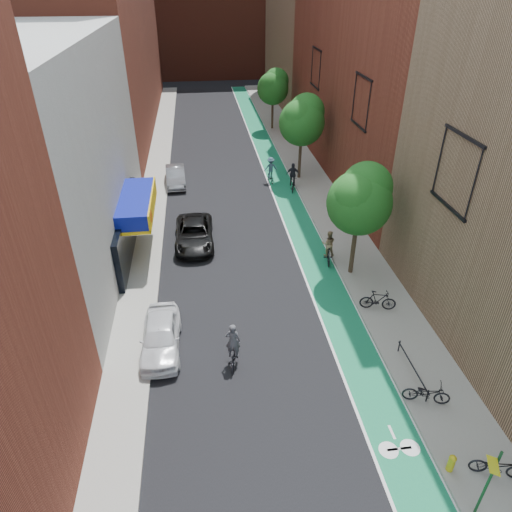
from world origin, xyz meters
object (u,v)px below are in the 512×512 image
object	(u,v)px
parked_car_black	(194,234)
fire_hydrant	(451,462)
parked_car_white	(161,336)
cyclist_lane_far	(271,171)
cyclist_lane_near	(328,249)
cyclist_lane_mid	(293,179)
parked_car_silver	(176,176)
cyclist_lead	(233,351)

from	to	relation	value
parked_car_black	fire_hydrant	bearing A→B (deg)	-62.70
parked_car_white	cyclist_lane_far	xyz separation A→B (m)	(7.80, 18.44, 0.21)
cyclist_lane_near	cyclist_lane_mid	xyz separation A→B (m)	(-0.02, 10.40, 0.05)
cyclist_lane_far	parked_car_silver	bearing A→B (deg)	-10.91
parked_car_silver	cyclist_lane_near	size ratio (longest dim) A/B	2.14
parked_car_white	cyclist_lane_mid	bearing A→B (deg)	61.34
parked_car_black	cyclist_lane_near	size ratio (longest dim) A/B	2.56
cyclist_lane_near	cyclist_lane_mid	size ratio (longest dim) A/B	0.91
cyclist_lane_near	fire_hydrant	bearing A→B (deg)	102.05
parked_car_black	cyclist_lane_far	distance (m)	11.12
parked_car_silver	cyclist_lane_far	xyz separation A→B (m)	(7.56, -0.44, 0.25)
parked_car_white	fire_hydrant	world-z (taller)	parked_car_white
parked_car_silver	cyclist_lane_near	bearing A→B (deg)	-57.64
parked_car_black	parked_car_white	bearing A→B (deg)	-99.21
cyclist_lane_near	fire_hydrant	xyz separation A→B (m)	(0.63, -13.53, -0.27)
cyclist_lane_near	cyclist_lane_far	size ratio (longest dim) A/B	0.96
parked_car_silver	cyclist_lead	distance (m)	20.41
cyclist_lane_near	cyclist_lane_mid	bearing A→B (deg)	-80.51
parked_car_black	parked_car_silver	bearing A→B (deg)	98.63
parked_car_silver	cyclist_lane_near	world-z (taller)	cyclist_lane_near
cyclist_lead	cyclist_lane_mid	distance (m)	18.95
parked_car_white	parked_car_silver	xyz separation A→B (m)	(0.24, 18.88, -0.03)
parked_car_silver	cyclist_lane_far	distance (m)	7.57
parked_car_silver	cyclist_lead	bearing A→B (deg)	-84.99
cyclist_lead	cyclist_lane_far	distance (m)	20.32
parked_car_black	parked_car_silver	world-z (taller)	parked_car_black
cyclist_lane_near	cyclist_lane_mid	distance (m)	10.40
cyclist_lane_near	cyclist_lane_mid	world-z (taller)	cyclist_lane_mid
parked_car_black	cyclist_lead	xyz separation A→B (m)	(1.52, -10.53, 0.03)
cyclist_lane_mid	fire_hydrant	distance (m)	23.94
cyclist_lane_mid	cyclist_lane_far	size ratio (longest dim) A/B	1.05
cyclist_lane_far	fire_hydrant	xyz separation A→B (m)	(2.10, -25.77, -0.40)
cyclist_lane_near	fire_hydrant	distance (m)	13.55
cyclist_lane_near	cyclist_lane_far	world-z (taller)	cyclist_lane_far
parked_car_silver	cyclist_lane_mid	bearing A→B (deg)	-17.28
parked_car_white	cyclist_lane_mid	world-z (taller)	cyclist_lane_mid
parked_car_white	fire_hydrant	xyz separation A→B (m)	(9.90, -7.34, -0.19)
cyclist_lane_near	fire_hydrant	size ratio (longest dim) A/B	2.70
cyclist_lead	cyclist_lane_near	xyz separation A→B (m)	(6.16, 7.53, 0.08)
cyclist_lane_mid	fire_hydrant	world-z (taller)	cyclist_lane_mid
parked_car_white	cyclist_lead	xyz separation A→B (m)	(3.12, -1.33, 0.01)
parked_car_black	cyclist_lane_far	world-z (taller)	cyclist_lane_far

